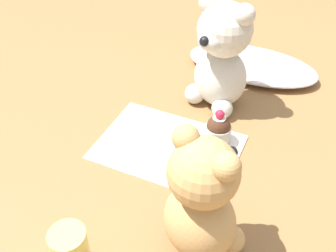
% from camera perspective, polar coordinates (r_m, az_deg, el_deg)
% --- Properties ---
extents(ground_plane, '(4.00, 4.00, 0.00)m').
position_cam_1_polar(ground_plane, '(0.77, 0.00, -3.15)').
color(ground_plane, olive).
extents(knitted_placemat, '(0.27, 0.19, 0.01)m').
position_cam_1_polar(knitted_placemat, '(0.77, 0.00, -2.99)').
color(knitted_placemat, silver).
rests_on(knitted_placemat, ground_plane).
extents(tulle_cloth, '(0.32, 0.17, 0.04)m').
position_cam_1_polar(tulle_cloth, '(1.00, 12.06, 8.73)').
color(tulle_cloth, silver).
rests_on(tulle_cloth, ground_plane).
extents(teddy_bear_cream, '(0.14, 0.14, 0.24)m').
position_cam_1_polar(teddy_bear_cream, '(0.83, 7.74, 10.00)').
color(teddy_bear_cream, beige).
rests_on(teddy_bear_cream, ground_plane).
extents(teddy_bear_tan, '(0.14, 0.13, 0.22)m').
position_cam_1_polar(teddy_bear_tan, '(0.55, 5.01, -10.87)').
color(teddy_bear_tan, tan).
rests_on(teddy_bear_tan, ground_plane).
extents(cupcake_near_cream_bear, '(0.05, 0.05, 0.07)m').
position_cam_1_polar(cupcake_near_cream_bear, '(0.77, 7.30, -0.45)').
color(cupcake_near_cream_bear, '#B2ADA3').
rests_on(cupcake_near_cream_bear, knitted_placemat).
extents(cupcake_near_tan_bear, '(0.04, 0.04, 0.06)m').
position_cam_1_polar(cupcake_near_tan_bear, '(0.71, 5.65, -5.20)').
color(cupcake_near_tan_bear, '#B2ADA3').
rests_on(cupcake_near_tan_bear, knitted_placemat).
extents(juice_glass, '(0.05, 0.05, 0.08)m').
position_cam_1_polar(juice_glass, '(0.60, -13.89, -17.24)').
color(juice_glass, '#EADB66').
rests_on(juice_glass, ground_plane).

